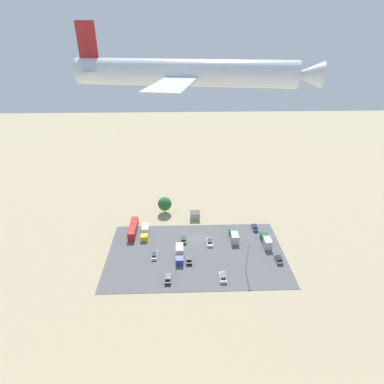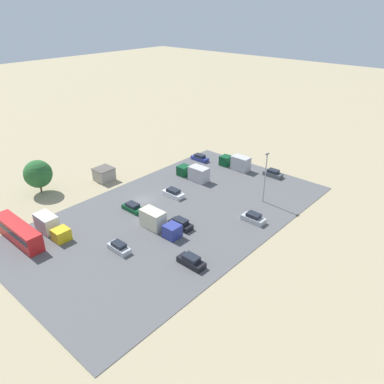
% 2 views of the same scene
% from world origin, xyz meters
% --- Properties ---
extents(ground_plane, '(400.00, 400.00, 0.00)m').
position_xyz_m(ground_plane, '(0.00, 0.00, 0.00)').
color(ground_plane, tan).
extents(parking_lot_surface, '(59.31, 33.97, 0.08)m').
position_xyz_m(parking_lot_surface, '(0.00, 8.48, 0.04)').
color(parking_lot_surface, '#565659').
rests_on(parking_lot_surface, ground).
extents(shed_building, '(3.94, 3.80, 2.79)m').
position_xyz_m(shed_building, '(-0.55, -13.56, 1.40)').
color(shed_building, '#9E998E').
rests_on(shed_building, ground).
extents(bus, '(2.58, 11.70, 3.14)m').
position_xyz_m(bus, '(22.84, -4.80, 1.77)').
color(bus, red).
rests_on(bus, ground).
extents(parked_car_0, '(1.70, 4.08, 1.48)m').
position_xyz_m(parked_car_0, '(13.87, 9.66, 0.70)').
color(parked_car_0, '#ADB2B7').
rests_on(parked_car_0, ground).
extents(parked_car_1, '(1.85, 4.42, 1.62)m').
position_xyz_m(parked_car_1, '(8.98, 20.48, 0.75)').
color(parked_car_1, black).
rests_on(parked_car_1, ground).
extents(parked_car_2, '(1.96, 4.21, 1.59)m').
position_xyz_m(parked_car_2, '(-26.73, 13.11, 0.74)').
color(parked_car_2, '#4C5156').
rests_on(parked_car_2, ground).
extents(parked_car_3, '(1.96, 4.29, 1.46)m').
position_xyz_m(parked_car_3, '(4.13, 1.44, 0.69)').
color(parked_car_3, '#0C4723').
rests_on(parked_car_3, ground).
extents(parked_car_4, '(1.98, 4.56, 1.53)m').
position_xyz_m(parked_car_4, '(-5.06, 3.11, 0.72)').
color(parked_car_4, silver).
rests_on(parked_car_4, ground).
extents(parked_car_5, '(1.76, 4.53, 1.54)m').
position_xyz_m(parked_car_5, '(-22.94, -5.21, 0.72)').
color(parked_car_5, navy).
rests_on(parked_car_5, ground).
extents(parked_car_6, '(1.94, 4.24, 1.61)m').
position_xyz_m(parked_car_6, '(-7.56, 20.53, 0.75)').
color(parked_car_6, '#ADB2B7').
rests_on(parked_car_6, ground).
extents(parked_car_7, '(1.94, 4.41, 1.60)m').
position_xyz_m(parked_car_7, '(2.46, 12.16, 0.75)').
color(parked_car_7, black).
rests_on(parked_car_7, ground).
extents(parked_truck_0, '(2.50, 7.79, 2.89)m').
position_xyz_m(parked_truck_0, '(18.22, -2.99, 1.40)').
color(parked_truck_0, gold).
rests_on(parked_truck_0, ground).
extents(parked_truck_1, '(2.49, 7.50, 3.24)m').
position_xyz_m(parked_truck_1, '(-24.82, 4.40, 1.56)').
color(parked_truck_1, '#0C4723').
rests_on(parked_truck_1, ground).
extents(parked_truck_2, '(2.47, 8.08, 3.20)m').
position_xyz_m(parked_truck_2, '(5.52, 9.84, 1.55)').
color(parked_truck_2, navy).
rests_on(parked_truck_2, ground).
extents(parked_truck_3, '(2.60, 7.66, 3.12)m').
position_xyz_m(parked_truck_3, '(-14.01, 0.90, 1.51)').
color(parked_truck_3, '#0C4723').
rests_on(parked_truck_3, ground).
extents(tree_near_shed, '(5.61, 5.61, 6.96)m').
position_xyz_m(tree_near_shed, '(11.68, -18.41, 4.15)').
color(tree_near_shed, brown).
rests_on(tree_near_shed, ground).
extents(light_pole_lot_centre, '(0.90, 0.28, 10.04)m').
position_xyz_m(light_pole_lot_centre, '(-15.09, 17.80, 5.54)').
color(light_pole_lot_centre, gray).
rests_on(light_pole_lot_centre, ground).
extents(airplane, '(39.36, 32.57, 9.50)m').
position_xyz_m(airplane, '(2.15, 36.66, 60.12)').
color(airplane, silver).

